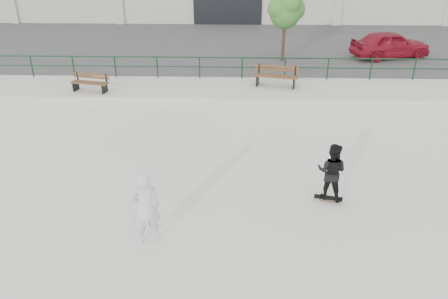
{
  "coord_description": "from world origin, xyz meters",
  "views": [
    {
      "loc": [
        0.78,
        -9.19,
        6.83
      ],
      "look_at": [
        0.43,
        2.0,
        1.17
      ],
      "focal_mm": 35.0,
      "sensor_mm": 36.0,
      "label": 1
    }
  ],
  "objects_px": {
    "standing_skater": "(331,172)",
    "seated_skater": "(145,208)",
    "skateboard": "(328,198)",
    "bench_left": "(90,83)",
    "red_car": "(390,44)",
    "tree": "(286,10)",
    "bench_right": "(276,76)"
  },
  "relations": [
    {
      "from": "tree",
      "to": "red_car",
      "type": "height_order",
      "value": "tree"
    },
    {
      "from": "bench_left",
      "to": "red_car",
      "type": "bearing_deg",
      "value": 34.43
    },
    {
      "from": "red_car",
      "to": "standing_skater",
      "type": "relative_size",
      "value": 2.56
    },
    {
      "from": "standing_skater",
      "to": "seated_skater",
      "type": "distance_m",
      "value": 5.11
    },
    {
      "from": "bench_right",
      "to": "standing_skater",
      "type": "height_order",
      "value": "standing_skater"
    },
    {
      "from": "red_car",
      "to": "standing_skater",
      "type": "distance_m",
      "value": 14.8
    },
    {
      "from": "bench_right",
      "to": "tree",
      "type": "bearing_deg",
      "value": 92.79
    },
    {
      "from": "bench_left",
      "to": "skateboard",
      "type": "relative_size",
      "value": 2.14
    },
    {
      "from": "bench_right",
      "to": "skateboard",
      "type": "relative_size",
      "value": 2.54
    },
    {
      "from": "standing_skater",
      "to": "seated_skater",
      "type": "xyz_separation_m",
      "value": [
        -4.73,
        -1.92,
        0.03
      ]
    },
    {
      "from": "bench_right",
      "to": "red_car",
      "type": "relative_size",
      "value": 0.48
    },
    {
      "from": "tree",
      "to": "skateboard",
      "type": "xyz_separation_m",
      "value": [
        0.18,
        -12.81,
        -3.07
      ]
    },
    {
      "from": "red_car",
      "to": "seated_skater",
      "type": "distance_m",
      "value": 18.75
    },
    {
      "from": "red_car",
      "to": "seated_skater",
      "type": "height_order",
      "value": "red_car"
    },
    {
      "from": "bench_left",
      "to": "red_car",
      "type": "distance_m",
      "value": 15.9
    },
    {
      "from": "standing_skater",
      "to": "seated_skater",
      "type": "bearing_deg",
      "value": 46.37
    },
    {
      "from": "bench_left",
      "to": "standing_skater",
      "type": "bearing_deg",
      "value": -28.14
    },
    {
      "from": "standing_skater",
      "to": "tree",
      "type": "bearing_deg",
      "value": -64.95
    },
    {
      "from": "bench_right",
      "to": "skateboard",
      "type": "distance_m",
      "value": 8.64
    },
    {
      "from": "tree",
      "to": "seated_skater",
      "type": "height_order",
      "value": "tree"
    },
    {
      "from": "bench_right",
      "to": "bench_left",
      "type": "bearing_deg",
      "value": -161.17
    },
    {
      "from": "bench_left",
      "to": "skateboard",
      "type": "bearing_deg",
      "value": -28.14
    },
    {
      "from": "tree",
      "to": "skateboard",
      "type": "bearing_deg",
      "value": -89.22
    },
    {
      "from": "skateboard",
      "to": "seated_skater",
      "type": "distance_m",
      "value": 5.19
    },
    {
      "from": "bench_right",
      "to": "tree",
      "type": "xyz_separation_m",
      "value": [
        0.69,
        4.26,
        2.2
      ]
    },
    {
      "from": "bench_left",
      "to": "standing_skater",
      "type": "distance_m",
      "value": 11.75
    },
    {
      "from": "skateboard",
      "to": "seated_skater",
      "type": "relative_size",
      "value": 0.42
    },
    {
      "from": "bench_left",
      "to": "bench_right",
      "type": "bearing_deg",
      "value": 18.83
    },
    {
      "from": "bench_left",
      "to": "tree",
      "type": "height_order",
      "value": "tree"
    },
    {
      "from": "standing_skater",
      "to": "skateboard",
      "type": "bearing_deg",
      "value": -0.0
    },
    {
      "from": "bench_right",
      "to": "seated_skater",
      "type": "relative_size",
      "value": 1.06
    },
    {
      "from": "bench_right",
      "to": "seated_skater",
      "type": "distance_m",
      "value": 11.16
    }
  ]
}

